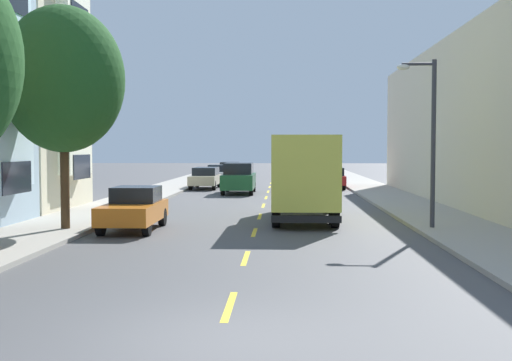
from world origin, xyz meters
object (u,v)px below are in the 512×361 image
object	(u,v)px
parked_wagon_champagne	(206,177)
parked_hatchback_orange	(134,208)
street_tree_second	(63,80)
parked_wagon_black	(229,169)
delivery_box_truck	(304,173)
parked_hatchback_silver	(218,174)
street_lamp	(428,129)
moving_forest_sedan	(239,178)
parked_wagon_red	(331,177)

from	to	relation	value
parked_wagon_champagne	parked_hatchback_orange	distance (m)	22.44
street_tree_second	parked_wagon_black	bearing A→B (deg)	86.96
parked_wagon_black	parked_hatchback_orange	bearing A→B (deg)	-89.95
delivery_box_truck	parked_wagon_black	xyz separation A→B (m)	(-6.06, 36.41, -1.08)
street_tree_second	parked_wagon_champagne	size ratio (longest dim) A/B	1.59
parked_wagon_black	parked_hatchback_silver	distance (m)	10.65
street_tree_second	parked_hatchback_orange	bearing A→B (deg)	18.39
street_lamp	moving_forest_sedan	size ratio (longest dim) A/B	1.19
parked_wagon_champagne	moving_forest_sedan	xyz separation A→B (m)	(2.68, -4.63, 0.18)
street_tree_second	parked_wagon_red	distance (m)	26.42
parked_wagon_black	parked_hatchback_orange	distance (m)	39.57
delivery_box_truck	parked_wagon_red	world-z (taller)	delivery_box_truck
parked_hatchback_silver	parked_wagon_red	bearing A→B (deg)	-34.34
street_lamp	parked_wagon_champagne	distance (m)	24.78
parked_wagon_black	moving_forest_sedan	xyz separation A→B (m)	(2.46, -21.76, 0.18)
street_tree_second	parked_hatchback_silver	world-z (taller)	street_tree_second
delivery_box_truck	parked_hatchback_silver	world-z (taller)	delivery_box_truck
parked_hatchback_orange	delivery_box_truck	bearing A→B (deg)	27.68
delivery_box_truck	parked_wagon_champagne	xyz separation A→B (m)	(-6.28, 19.28, -1.08)
street_lamp	parked_wagon_red	world-z (taller)	street_lamp
parked_wagon_champagne	parked_wagon_red	world-z (taller)	same
street_lamp	parked_wagon_champagne	world-z (taller)	street_lamp
street_tree_second	parked_wagon_red	world-z (taller)	street_tree_second
parked_hatchback_orange	parked_wagon_black	bearing A→B (deg)	90.05
parked_hatchback_orange	street_lamp	bearing A→B (deg)	0.65
moving_forest_sedan	street_lamp	bearing A→B (deg)	-66.41
street_lamp	parked_wagon_red	distance (m)	23.11
moving_forest_sedan	parked_hatchback_silver	bearing A→B (deg)	102.62
street_tree_second	parked_wagon_black	xyz separation A→B (m)	(2.14, 40.30, -4.35)
delivery_box_truck	moving_forest_sedan	world-z (taller)	delivery_box_truck
street_tree_second	parked_wagon_champagne	world-z (taller)	street_tree_second
delivery_box_truck	moving_forest_sedan	xyz separation A→B (m)	(-3.60, 14.65, -0.90)
delivery_box_truck	parked_wagon_champagne	world-z (taller)	delivery_box_truck
parked_hatchback_silver	parked_hatchback_orange	distance (m)	28.93
street_tree_second	parked_wagon_red	bearing A→B (deg)	65.58
parked_hatchback_silver	parked_wagon_red	world-z (taller)	same
parked_hatchback_silver	parked_wagon_black	bearing A→B (deg)	89.83
parked_wagon_black	parked_hatchback_silver	world-z (taller)	same
street_lamp	parked_wagon_red	bearing A→B (deg)	93.87
street_lamp	parked_hatchback_orange	xyz separation A→B (m)	(-10.15, -0.12, -2.76)
delivery_box_truck	parked_wagon_red	size ratio (longest dim) A/B	1.54
street_lamp	parked_hatchback_silver	distance (m)	30.69
street_lamp	delivery_box_truck	size ratio (longest dim) A/B	0.79
parked_hatchback_silver	parked_wagon_red	size ratio (longest dim) A/B	0.85
parked_hatchback_orange	parked_hatchback_silver	bearing A→B (deg)	90.13
parked_hatchback_silver	moving_forest_sedan	distance (m)	11.40
street_tree_second	parked_hatchback_silver	size ratio (longest dim) A/B	1.85
parked_hatchback_silver	street_lamp	bearing A→B (deg)	-70.48
parked_wagon_black	parked_wagon_red	size ratio (longest dim) A/B	1.00
moving_forest_sedan	street_tree_second	bearing A→B (deg)	-103.94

